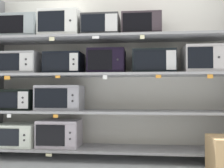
% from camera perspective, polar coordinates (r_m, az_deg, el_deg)
% --- Properties ---
extents(back_panel, '(3.30, 0.04, 2.11)m').
position_cam_1_polar(back_panel, '(3.62, 0.45, 1.74)').
color(back_panel, beige).
rests_on(back_panel, ground).
extents(shelf_0, '(3.10, 0.50, 0.03)m').
position_cam_1_polar(shelf_0, '(3.42, 0.00, -13.60)').
color(shelf_0, '#99999E').
rests_on(shelf_0, ground).
extents(microwave_0, '(0.52, 0.43, 0.28)m').
position_cam_1_polar(microwave_0, '(3.73, -19.43, -10.10)').
color(microwave_0, silver).
rests_on(microwave_0, shelf_0).
extents(microwave_1, '(0.52, 0.36, 0.33)m').
position_cam_1_polar(microwave_1, '(3.52, -11.11, -10.23)').
color(microwave_1, '#BCB1BE').
rests_on(microwave_1, shelf_0).
extents(price_tag_0, '(0.08, 0.00, 0.03)m').
position_cam_1_polar(price_tag_0, '(3.34, -13.28, -14.47)').
color(price_tag_0, beige).
extents(shelf_1, '(3.10, 0.50, 0.03)m').
position_cam_1_polar(shelf_1, '(3.36, 0.00, -5.89)').
color(shelf_1, '#99999E').
extents(microwave_2, '(0.48, 0.36, 0.26)m').
position_cam_1_polar(microwave_2, '(3.70, -19.66, -3.14)').
color(microwave_2, black).
rests_on(microwave_2, shelf_1).
extents(microwave_3, '(0.57, 0.35, 0.31)m').
position_cam_1_polar(microwave_3, '(3.48, -11.04, -2.89)').
color(microwave_3, '#9D9CA6').
rests_on(microwave_3, shelf_1).
extents(price_tag_1, '(0.05, 0.00, 0.04)m').
position_cam_1_polar(price_tag_1, '(3.47, -21.03, -6.34)').
color(price_tag_1, white).
extents(price_tag_2, '(0.06, 0.00, 0.04)m').
position_cam_1_polar(price_tag_2, '(3.25, -11.90, -6.69)').
color(price_tag_2, orange).
extents(shelf_2, '(3.10, 0.50, 0.03)m').
position_cam_1_polar(shelf_2, '(3.36, 0.00, 1.96)').
color(shelf_2, '#99999E').
extents(microwave_4, '(0.55, 0.39, 0.28)m').
position_cam_1_polar(microwave_4, '(3.70, -19.12, 4.12)').
color(microwave_4, '#9D9DA2').
rests_on(microwave_4, shelf_2).
extents(microwave_5, '(0.46, 0.38, 0.27)m').
position_cam_1_polar(microwave_5, '(3.48, -10.12, 4.31)').
color(microwave_5, black).
rests_on(microwave_5, shelf_2).
extents(microwave_6, '(0.45, 0.43, 0.30)m').
position_cam_1_polar(microwave_6, '(3.37, -1.06, 4.75)').
color(microwave_6, black).
rests_on(microwave_6, shelf_2).
extents(microwave_7, '(0.52, 0.35, 0.28)m').
position_cam_1_polar(microwave_7, '(3.35, 8.86, 4.69)').
color(microwave_7, black).
rests_on(microwave_7, shelf_2).
extents(microwave_8, '(0.43, 0.44, 0.32)m').
position_cam_1_polar(microwave_8, '(3.43, 18.44, 4.91)').
color(microwave_8, '#BEB9B9').
rests_on(microwave_8, shelf_2).
extents(price_tag_3, '(0.07, 0.00, 0.04)m').
position_cam_1_polar(price_tag_3, '(3.48, -21.37, 1.26)').
color(price_tag_3, orange).
extents(price_tag_4, '(0.06, 0.00, 0.03)m').
position_cam_1_polar(price_tag_4, '(3.23, -11.44, 1.51)').
color(price_tag_4, orange).
extents(price_tag_5, '(0.05, 0.00, 0.05)m').
position_cam_1_polar(price_tag_5, '(3.11, -1.50, 1.45)').
color(price_tag_5, white).
extents(price_tag_6, '(0.06, 0.00, 0.04)m').
position_cam_1_polar(price_tag_6, '(3.09, 9.85, 1.60)').
color(price_tag_6, orange).
extents(price_tag_7, '(0.06, 0.00, 0.04)m').
position_cam_1_polar(price_tag_7, '(3.18, 20.13, 1.52)').
color(price_tag_7, orange).
extents(shelf_3, '(3.10, 0.50, 0.03)m').
position_cam_1_polar(shelf_3, '(3.42, 0.00, 9.69)').
color(shelf_3, '#99999E').
extents(microwave_9, '(0.55, 0.36, 0.30)m').
position_cam_1_polar(microwave_9, '(3.77, -19.03, 11.25)').
color(microwave_9, '#97A3A7').
rests_on(microwave_9, shelf_3).
extents(microwave_10, '(0.51, 0.44, 0.33)m').
position_cam_1_polar(microwave_10, '(3.58, -10.67, 12.14)').
color(microwave_10, silver).
rests_on(microwave_10, shelf_3).
extents(microwave_11, '(0.46, 0.43, 0.26)m').
position_cam_1_polar(microwave_11, '(3.46, -2.28, 12.00)').
color(microwave_11, '#323335').
rests_on(microwave_11, shelf_3).
extents(microwave_12, '(0.48, 0.36, 0.27)m').
position_cam_1_polar(microwave_12, '(3.43, 6.25, 12.25)').
color(microwave_12, '#342B30').
rests_on(microwave_12, shelf_3).
extents(price_tag_8, '(0.07, 0.00, 0.05)m').
position_cam_1_polar(price_tag_8, '(3.31, -12.68, 9.33)').
color(price_tag_8, beige).
extents(price_tag_9, '(0.08, 0.00, 0.03)m').
position_cam_1_polar(price_tag_9, '(3.19, -3.49, 9.88)').
color(price_tag_9, white).
extents(price_tag_10, '(0.05, 0.00, 0.05)m').
position_cam_1_polar(price_tag_10, '(3.14, 6.45, 9.90)').
color(price_tag_10, beige).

